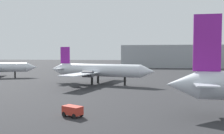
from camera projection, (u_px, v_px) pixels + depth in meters
The scene contains 3 objects.
airplane_distant at pixel (98, 70), 60.62m from camera, with size 28.18×26.60×9.42m.
baggage_cart at pixel (73, 110), 29.18m from camera, with size 2.73×2.23×1.30m.
terminal_building at pixel (178, 56), 139.33m from camera, with size 63.43×20.86×12.49m, color #999EA3.
Camera 1 is at (2.42, -6.77, 7.53)m, focal length 38.98 mm.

